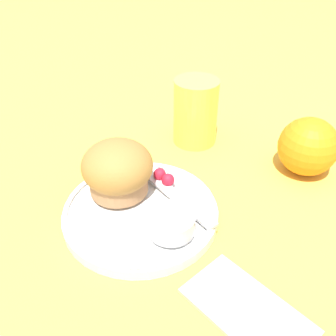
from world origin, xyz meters
The scene contains 9 objects.
ground_plane centered at (0.00, 0.00, 0.00)m, with size 3.00×3.00×0.00m, color gold.
plate centered at (-0.01, 0.00, 0.01)m, with size 0.20×0.20×0.02m.
muffin centered at (-0.05, 0.00, 0.05)m, with size 0.09×0.09×0.07m.
cream_ramekin centered at (0.05, 0.00, 0.03)m, with size 0.06×0.06×0.02m.
berry_pair centered at (-0.02, 0.05, 0.03)m, with size 0.03×0.02×0.02m.
butter_knife centered at (-0.01, 0.05, 0.02)m, with size 0.18×0.03×0.00m.
orange_fruit centered at (0.08, 0.24, 0.04)m, with size 0.08×0.08×0.08m.
juice_glass centered at (-0.09, 0.18, 0.05)m, with size 0.07×0.07×0.11m.
folded_napkin centered at (0.17, -0.01, 0.00)m, with size 0.13×0.07×0.01m.
Camera 1 is at (0.27, -0.21, 0.33)m, focal length 40.00 mm.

